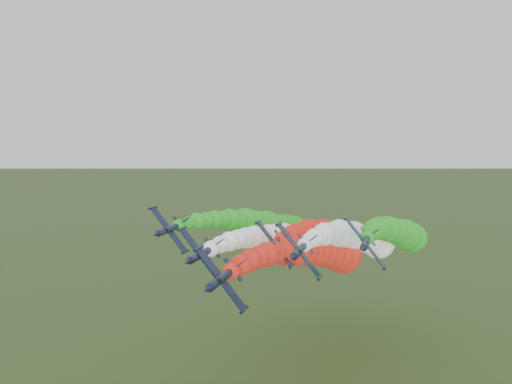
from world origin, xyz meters
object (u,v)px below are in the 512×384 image
at_px(jet_inner_left, 300,241).
at_px(jet_outer_right, 400,234).
at_px(jet_lead, 321,253).
at_px(jet_trail, 337,235).
at_px(jet_inner_right, 362,238).
at_px(jet_outer_left, 270,226).

distance_m(jet_inner_left, jet_outer_right, 28.30).
distance_m(jet_lead, jet_outer_right, 28.65).
bearing_deg(jet_outer_right, jet_trail, 163.16).
distance_m(jet_outer_right, jet_trail, 18.64).
bearing_deg(jet_inner_left, jet_outer_right, 25.77).
distance_m(jet_inner_right, jet_outer_right, 12.99).
height_order(jet_inner_left, jet_trail, jet_inner_left).
bearing_deg(jet_lead, jet_trail, 88.94).
bearing_deg(jet_trail, jet_outer_right, -16.84).
height_order(jet_lead, jet_inner_left, jet_inner_left).
bearing_deg(jet_outer_left, jet_lead, -50.15).
height_order(jet_lead, jet_outer_left, jet_outer_left).
xyz_separation_m(jet_outer_left, jet_outer_right, (36.97, -0.44, -0.25)).
height_order(jet_lead, jet_trail, jet_lead).
xyz_separation_m(jet_lead, jet_trail, (0.51, 27.40, -0.47)).
height_order(jet_outer_left, jet_trail, jet_outer_left).
bearing_deg(jet_outer_left, jet_inner_right, -18.61).
relative_size(jet_outer_left, jet_outer_right, 1.00).
height_order(jet_inner_right, jet_outer_left, jet_outer_left).
distance_m(jet_inner_left, jet_trail, 19.33).
bearing_deg(jet_inner_right, jet_inner_left, -167.59).
xyz_separation_m(jet_outer_left, jet_trail, (19.27, 4.92, -2.55)).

